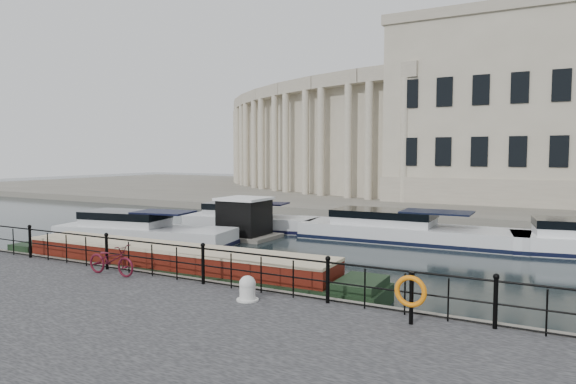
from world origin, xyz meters
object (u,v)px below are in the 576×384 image
object	(u,v)px
narrowboat	(171,270)
mooring_bollard	(247,289)
life_ring_post	(411,292)
bicycle	(111,260)
harbour_hut	(244,220)

from	to	relation	value
narrowboat	mooring_bollard	bearing A→B (deg)	-28.61
mooring_bollard	life_ring_post	size ratio (longest dim) A/B	0.55
mooring_bollard	life_ring_post	bearing A→B (deg)	1.80
bicycle	harbour_hut	bearing A→B (deg)	10.00
harbour_hut	bicycle	bearing A→B (deg)	-79.07
narrowboat	life_ring_post	bearing A→B (deg)	-15.93
bicycle	harbour_hut	xyz separation A→B (m)	(-2.20, 10.82, -0.08)
bicycle	narrowboat	size ratio (longest dim) A/B	0.12
mooring_bollard	harbour_hut	distance (m)	13.41
mooring_bollard	narrowboat	xyz separation A→B (m)	(-4.69, 2.35, -0.49)
narrowboat	harbour_hut	bearing A→B (deg)	105.84
bicycle	narrowboat	bearing A→B (deg)	-17.95
life_ring_post	narrowboat	distance (m)	9.25
bicycle	life_ring_post	size ratio (longest dim) A/B	1.56
bicycle	life_ring_post	bearing A→B (deg)	-92.43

